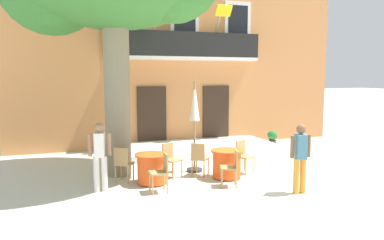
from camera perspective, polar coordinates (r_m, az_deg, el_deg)
ground_plane at (r=10.50m, az=10.29°, el=-8.27°), size 120.00×120.00×0.00m
building_facade at (r=16.47m, az=-3.31°, el=10.35°), size 13.00×5.09×7.50m
entrance_step_platform at (r=13.50m, az=0.64°, el=-4.28°), size 5.68×2.71×0.25m
cafe_table_near_tree at (r=9.54m, az=-6.05°, el=-7.30°), size 0.86×0.86×0.76m
cafe_chair_near_tree_0 at (r=8.81m, az=-4.64°, el=-7.54°), size 0.41×0.41×0.91m
cafe_chair_near_tree_1 at (r=10.08m, az=-3.27°, el=-5.71°), size 0.55×0.55×0.91m
cafe_chair_near_tree_2 at (r=9.71m, az=-10.40°, el=-6.28°), size 0.55×0.55×0.91m
cafe_table_middle at (r=10.03m, az=5.30°, el=-6.60°), size 0.86×0.86×0.76m
cafe_chair_middle_0 at (r=10.59m, az=7.78°, el=-5.15°), size 0.52×0.52×0.91m
cafe_chair_middle_1 at (r=10.16m, az=1.11°, el=-5.60°), size 0.56×0.56×0.91m
cafe_chair_middle_2 at (r=9.27m, az=6.07°, el=-6.83°), size 0.52×0.52×0.91m
cafe_umbrella at (r=10.49m, az=0.39°, el=1.08°), size 0.44×0.44×2.55m
ground_planter_left at (r=12.60m, az=-12.92°, el=-4.43°), size 0.36×0.36×0.53m
ground_planter_right at (r=14.93m, az=12.08°, el=-2.56°), size 0.38×0.38×0.60m
pedestrian_near_entrance at (r=8.96m, az=16.08°, el=-5.06°), size 0.53×0.39×1.61m
pedestrian_mid_plaza at (r=9.03m, az=-13.78°, el=-4.87°), size 0.53×0.38×1.62m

